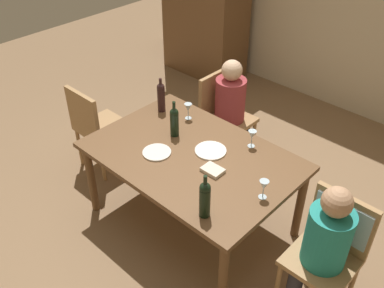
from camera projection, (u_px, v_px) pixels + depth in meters
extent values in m
plane|color=#846647|center=(192.00, 220.00, 3.87)|extent=(10.00, 10.00, 0.00)
cube|color=brown|center=(192.00, 156.00, 3.44)|extent=(1.65, 1.12, 0.04)
cylinder|color=brown|center=(91.00, 179.00, 3.79)|extent=(0.07, 0.07, 0.71)
cylinder|color=brown|center=(223.00, 277.00, 2.95)|extent=(0.07, 0.07, 0.71)
cylinder|color=brown|center=(171.00, 133.00, 4.37)|extent=(0.07, 0.07, 0.71)
cylinder|color=brown|center=(300.00, 204.00, 3.53)|extent=(0.07, 0.07, 0.71)
cylinder|color=#A87F51|center=(253.00, 139.00, 4.51)|extent=(0.04, 0.04, 0.44)
cylinder|color=#A87F51|center=(230.00, 155.00, 4.28)|extent=(0.04, 0.04, 0.44)
cylinder|color=#A87F51|center=(225.00, 126.00, 4.72)|extent=(0.04, 0.04, 0.44)
cylinder|color=#A87F51|center=(202.00, 140.00, 4.49)|extent=(0.04, 0.04, 0.44)
cube|color=#A87F51|center=(229.00, 120.00, 4.36)|extent=(0.44, 0.44, 0.04)
cube|color=#A87F51|center=(215.00, 93.00, 4.33)|extent=(0.04, 0.44, 0.44)
cylinder|color=#A87F51|center=(278.00, 284.00, 3.07)|extent=(0.04, 0.04, 0.44)
cylinder|color=#A87F51|center=(352.00, 282.00, 3.08)|extent=(0.04, 0.04, 0.44)
cylinder|color=#A87F51|center=(306.00, 253.00, 3.29)|extent=(0.04, 0.04, 0.44)
cube|color=#A87F51|center=(321.00, 261.00, 2.93)|extent=(0.44, 0.44, 0.04)
cube|color=#A87F51|center=(342.00, 221.00, 2.91)|extent=(0.44, 0.04, 0.44)
cube|color=#ADC6D6|center=(343.00, 219.00, 2.90)|extent=(0.40, 0.07, 0.31)
cylinder|color=#A87F51|center=(109.00, 131.00, 4.62)|extent=(0.04, 0.04, 0.44)
cylinder|color=#A87F51|center=(133.00, 146.00, 4.41)|extent=(0.04, 0.04, 0.44)
cylinder|color=#A87F51|center=(80.00, 147.00, 4.40)|extent=(0.04, 0.04, 0.44)
cylinder|color=#A87F51|center=(103.00, 163.00, 4.19)|extent=(0.04, 0.04, 0.44)
cube|color=#A87F51|center=(103.00, 127.00, 4.26)|extent=(0.44, 0.44, 0.04)
cube|color=#A87F51|center=(83.00, 114.00, 4.01)|extent=(0.44, 0.04, 0.44)
cylinder|color=#33333D|center=(244.00, 141.00, 4.47)|extent=(0.11, 0.11, 0.46)
cylinder|color=#33333D|center=(233.00, 148.00, 4.36)|extent=(0.11, 0.11, 0.46)
cylinder|color=#9E383D|center=(230.00, 101.00, 4.22)|extent=(0.30, 0.30, 0.46)
sphere|color=beige|center=(232.00, 70.00, 4.03)|extent=(0.20, 0.20, 0.20)
cylinder|color=#33333D|center=(294.00, 287.00, 3.04)|extent=(0.11, 0.11, 0.46)
cylinder|color=teal|center=(327.00, 239.00, 2.80)|extent=(0.30, 0.30, 0.45)
sphere|color=tan|center=(337.00, 202.00, 2.61)|extent=(0.20, 0.20, 0.20)
cylinder|color=black|center=(161.00, 100.00, 3.89)|extent=(0.07, 0.07, 0.23)
sphere|color=black|center=(161.00, 87.00, 3.82)|extent=(0.07, 0.07, 0.07)
cylinder|color=black|center=(160.00, 83.00, 3.79)|extent=(0.03, 0.03, 0.08)
cylinder|color=black|center=(205.00, 202.00, 2.82)|extent=(0.08, 0.08, 0.23)
sphere|color=black|center=(205.00, 188.00, 2.75)|extent=(0.08, 0.08, 0.08)
cylinder|color=black|center=(205.00, 181.00, 2.71)|extent=(0.03, 0.03, 0.09)
cylinder|color=black|center=(174.00, 125.00, 3.58)|extent=(0.07, 0.07, 0.21)
sphere|color=black|center=(174.00, 113.00, 3.52)|extent=(0.07, 0.07, 0.07)
cylinder|color=black|center=(174.00, 107.00, 3.48)|extent=(0.03, 0.03, 0.09)
cylinder|color=silver|center=(262.00, 197.00, 3.03)|extent=(0.06, 0.06, 0.00)
cylinder|color=silver|center=(263.00, 193.00, 3.00)|extent=(0.01, 0.01, 0.07)
cone|color=silver|center=(264.00, 185.00, 2.96)|extent=(0.07, 0.07, 0.07)
cylinder|color=silver|center=(188.00, 118.00, 3.85)|extent=(0.06, 0.06, 0.00)
cylinder|color=silver|center=(188.00, 115.00, 3.83)|extent=(0.01, 0.01, 0.07)
cone|color=silver|center=(188.00, 108.00, 3.79)|extent=(0.07, 0.07, 0.07)
cylinder|color=silver|center=(251.00, 146.00, 3.51)|extent=(0.06, 0.06, 0.00)
cylinder|color=silver|center=(251.00, 142.00, 3.49)|extent=(0.01, 0.01, 0.07)
cone|color=silver|center=(252.00, 135.00, 3.45)|extent=(0.07, 0.07, 0.07)
cylinder|color=white|center=(211.00, 151.00, 3.45)|extent=(0.25, 0.25, 0.01)
cylinder|color=silver|center=(157.00, 152.00, 3.44)|extent=(0.23, 0.23, 0.01)
cube|color=beige|center=(213.00, 170.00, 3.24)|extent=(0.16, 0.12, 0.03)
cube|color=brown|center=(133.00, 141.00, 4.68)|extent=(0.29, 0.14, 0.22)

